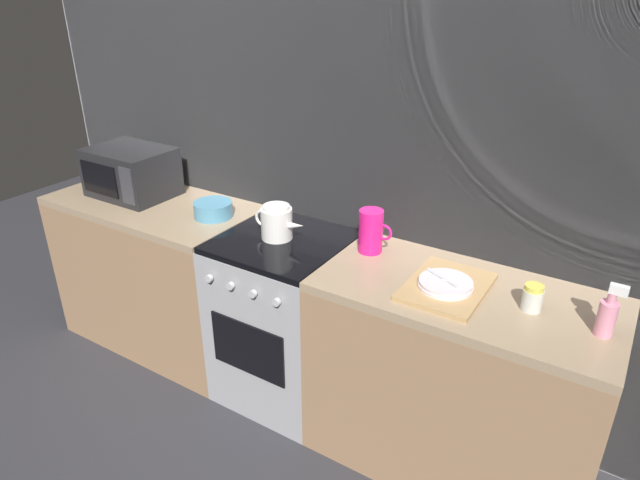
{
  "coord_description": "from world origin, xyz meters",
  "views": [
    {
      "loc": [
        1.42,
        -1.92,
        2.04
      ],
      "look_at": [
        0.21,
        0.0,
        0.95
      ],
      "focal_mm": 31.12,
      "sensor_mm": 36.0,
      "label": 1
    }
  ],
  "objects_px": {
    "stove_unit": "(285,318)",
    "microwave": "(131,172)",
    "pitcher": "(371,231)",
    "spice_jar": "(532,298)",
    "spray_bottle": "(608,315)",
    "mixing_bowl": "(213,209)",
    "dish_pile": "(446,286)",
    "kettle": "(277,222)"
  },
  "relations": [
    {
      "from": "microwave",
      "to": "spray_bottle",
      "type": "relative_size",
      "value": 2.27
    },
    {
      "from": "kettle",
      "to": "pitcher",
      "type": "height_order",
      "value": "pitcher"
    },
    {
      "from": "kettle",
      "to": "mixing_bowl",
      "type": "bearing_deg",
      "value": 175.72
    },
    {
      "from": "kettle",
      "to": "stove_unit",
      "type": "bearing_deg",
      "value": -0.71
    },
    {
      "from": "dish_pile",
      "to": "spray_bottle",
      "type": "xyz_separation_m",
      "value": [
        0.58,
        0.0,
        0.06
      ]
    },
    {
      "from": "stove_unit",
      "to": "kettle",
      "type": "relative_size",
      "value": 3.16
    },
    {
      "from": "stove_unit",
      "to": "dish_pile",
      "type": "bearing_deg",
      "value": -2.09
    },
    {
      "from": "stove_unit",
      "to": "kettle",
      "type": "bearing_deg",
      "value": 179.29
    },
    {
      "from": "spice_jar",
      "to": "spray_bottle",
      "type": "height_order",
      "value": "spray_bottle"
    },
    {
      "from": "kettle",
      "to": "spray_bottle",
      "type": "distance_m",
      "value": 1.44
    },
    {
      "from": "pitcher",
      "to": "stove_unit",
      "type": "bearing_deg",
      "value": -164.62
    },
    {
      "from": "mixing_bowl",
      "to": "spray_bottle",
      "type": "height_order",
      "value": "spray_bottle"
    },
    {
      "from": "kettle",
      "to": "dish_pile",
      "type": "relative_size",
      "value": 0.71
    },
    {
      "from": "kettle",
      "to": "pitcher",
      "type": "bearing_deg",
      "value": 14.3
    },
    {
      "from": "stove_unit",
      "to": "dish_pile",
      "type": "distance_m",
      "value": 0.95
    },
    {
      "from": "spray_bottle",
      "to": "dish_pile",
      "type": "bearing_deg",
      "value": -179.71
    },
    {
      "from": "mixing_bowl",
      "to": "dish_pile",
      "type": "relative_size",
      "value": 0.5
    },
    {
      "from": "mixing_bowl",
      "to": "stove_unit",
      "type": "bearing_deg",
      "value": -4.05
    },
    {
      "from": "pitcher",
      "to": "spray_bottle",
      "type": "relative_size",
      "value": 0.99
    },
    {
      "from": "mixing_bowl",
      "to": "spice_jar",
      "type": "xyz_separation_m",
      "value": [
        1.62,
        -0.04,
        0.01
      ]
    },
    {
      "from": "microwave",
      "to": "pitcher",
      "type": "bearing_deg",
      "value": 3.19
    },
    {
      "from": "kettle",
      "to": "mixing_bowl",
      "type": "relative_size",
      "value": 1.42
    },
    {
      "from": "kettle",
      "to": "mixing_bowl",
      "type": "xyz_separation_m",
      "value": [
        -0.43,
        0.03,
        -0.04
      ]
    },
    {
      "from": "dish_pile",
      "to": "mixing_bowl",
      "type": "bearing_deg",
      "value": 177.21
    },
    {
      "from": "pitcher",
      "to": "spray_bottle",
      "type": "bearing_deg",
      "value": -8.06
    },
    {
      "from": "stove_unit",
      "to": "microwave",
      "type": "bearing_deg",
      "value": 178.35
    },
    {
      "from": "microwave",
      "to": "kettle",
      "type": "relative_size",
      "value": 1.62
    },
    {
      "from": "pitcher",
      "to": "spice_jar",
      "type": "relative_size",
      "value": 1.9
    },
    {
      "from": "microwave",
      "to": "spice_jar",
      "type": "relative_size",
      "value": 4.38
    },
    {
      "from": "pitcher",
      "to": "spice_jar",
      "type": "xyz_separation_m",
      "value": [
        0.74,
        -0.12,
        -0.05
      ]
    },
    {
      "from": "microwave",
      "to": "kettle",
      "type": "height_order",
      "value": "microwave"
    },
    {
      "from": "kettle",
      "to": "dish_pile",
      "type": "height_order",
      "value": "kettle"
    },
    {
      "from": "spice_jar",
      "to": "dish_pile",
      "type": "bearing_deg",
      "value": -175.03
    },
    {
      "from": "kettle",
      "to": "pitcher",
      "type": "relative_size",
      "value": 1.42
    },
    {
      "from": "stove_unit",
      "to": "kettle",
      "type": "xyz_separation_m",
      "value": [
        -0.03,
        0.0,
        0.53
      ]
    },
    {
      "from": "dish_pile",
      "to": "kettle",
      "type": "bearing_deg",
      "value": 177.96
    },
    {
      "from": "pitcher",
      "to": "microwave",
      "type": "bearing_deg",
      "value": -176.81
    },
    {
      "from": "stove_unit",
      "to": "spice_jar",
      "type": "bearing_deg",
      "value": -0.11
    },
    {
      "from": "spice_jar",
      "to": "spray_bottle",
      "type": "bearing_deg",
      "value": -5.63
    },
    {
      "from": "dish_pile",
      "to": "microwave",
      "type": "bearing_deg",
      "value": 178.16
    },
    {
      "from": "microwave",
      "to": "spice_jar",
      "type": "xyz_separation_m",
      "value": [
        2.22,
        -0.03,
        -0.08
      ]
    },
    {
      "from": "microwave",
      "to": "dish_pile",
      "type": "height_order",
      "value": "microwave"
    }
  ]
}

